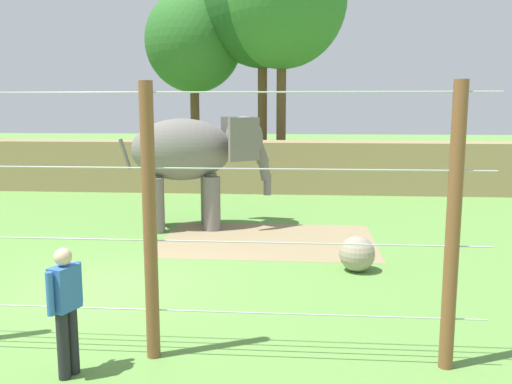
% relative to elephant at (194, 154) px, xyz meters
% --- Properties ---
extents(ground_plane, '(120.00, 120.00, 0.00)m').
position_rel_elephant_xyz_m(ground_plane, '(-0.67, -5.28, -2.08)').
color(ground_plane, '#609342').
extents(dirt_patch, '(5.47, 3.91, 0.01)m').
position_rel_elephant_xyz_m(dirt_patch, '(2.14, -1.30, -2.07)').
color(dirt_patch, '#937F5B').
rests_on(dirt_patch, ground).
extents(embankment_wall, '(36.00, 1.80, 2.02)m').
position_rel_elephant_xyz_m(embankment_wall, '(-0.67, 6.94, -1.07)').
color(embankment_wall, '#997F56').
rests_on(embankment_wall, ground).
extents(elephant, '(4.13, 2.27, 3.14)m').
position_rel_elephant_xyz_m(elephant, '(0.00, 0.00, 0.00)').
color(elephant, slate).
rests_on(elephant, ground).
extents(enrichment_ball, '(0.74, 0.74, 0.74)m').
position_rel_elephant_xyz_m(enrichment_ball, '(4.14, -3.82, -1.71)').
color(enrichment_ball, gray).
rests_on(enrichment_ball, ground).
extents(cable_fence, '(12.08, 0.18, 3.71)m').
position_rel_elephant_xyz_m(cable_fence, '(-0.69, -8.01, -0.21)').
color(cable_fence, brown).
rests_on(cable_fence, ground).
extents(zookeeper, '(0.33, 0.59, 1.67)m').
position_rel_elephant_xyz_m(zookeeper, '(0.04, -8.62, -1.15)').
color(zookeeper, '#232328').
rests_on(zookeeper, ground).
extents(tree_far_left, '(4.67, 4.67, 8.98)m').
position_rel_elephant_xyz_m(tree_far_left, '(-2.22, 11.66, 4.42)').
color(tree_far_left, brown).
rests_on(tree_far_left, ground).
extents(tree_behind_wall, '(5.87, 5.87, 11.27)m').
position_rel_elephant_xyz_m(tree_behind_wall, '(2.05, 10.61, 6.08)').
color(tree_behind_wall, brown).
rests_on(tree_behind_wall, ground).
extents(tree_right_of_centre, '(5.59, 5.59, 11.06)m').
position_rel_elephant_xyz_m(tree_right_of_centre, '(1.13, 11.18, 6.02)').
color(tree_right_of_centre, brown).
rests_on(tree_right_of_centre, ground).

